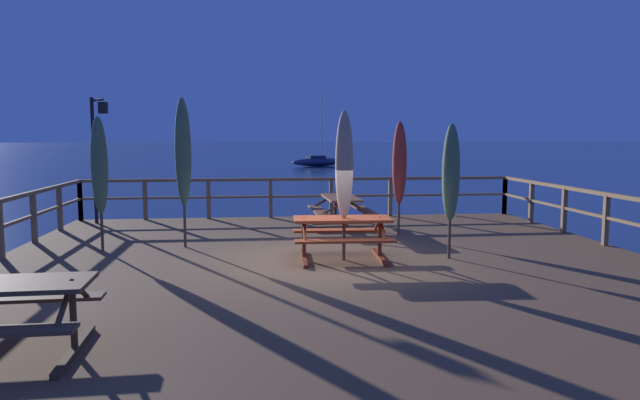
{
  "coord_description": "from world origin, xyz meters",
  "views": [
    {
      "loc": [
        -1.21,
        -10.13,
        3.09
      ],
      "look_at": [
        0.0,
        0.87,
        1.87
      ],
      "focal_mm": 32.4,
      "sensor_mm": 36.0,
      "label": 1
    }
  ],
  "objects_px": {
    "picnic_table_front_left": "(342,229)",
    "patio_umbrella_tall_mid_left": "(99,166)",
    "patio_umbrella_tall_front": "(399,164)",
    "patio_umbrella_tall_back_left": "(451,173)",
    "lamp_post_hooked": "(97,141)",
    "patio_umbrella_tall_mid_right": "(183,153)",
    "patio_umbrella_short_front": "(344,166)",
    "picnic_table_front_right": "(341,205)",
    "sailboat_distant": "(318,161)"
  },
  "relations": [
    {
      "from": "picnic_table_front_left",
      "to": "patio_umbrella_tall_mid_left",
      "type": "relative_size",
      "value": 0.69
    },
    {
      "from": "picnic_table_front_left",
      "to": "patio_umbrella_tall_front",
      "type": "bearing_deg",
      "value": 55.36
    },
    {
      "from": "patio_umbrella_tall_back_left",
      "to": "lamp_post_hooked",
      "type": "distance_m",
      "value": 9.0
    },
    {
      "from": "patio_umbrella_tall_mid_right",
      "to": "patio_umbrella_short_front",
      "type": "bearing_deg",
      "value": -27.74
    },
    {
      "from": "picnic_table_front_right",
      "to": "picnic_table_front_left",
      "type": "relative_size",
      "value": 1.05
    },
    {
      "from": "sailboat_distant",
      "to": "patio_umbrella_tall_mid_left",
      "type": "bearing_deg",
      "value": -101.03
    },
    {
      "from": "patio_umbrella_short_front",
      "to": "patio_umbrella_tall_back_left",
      "type": "relative_size",
      "value": 1.09
    },
    {
      "from": "patio_umbrella_short_front",
      "to": "lamp_post_hooked",
      "type": "relative_size",
      "value": 0.84
    },
    {
      "from": "patio_umbrella_tall_back_left",
      "to": "sailboat_distant",
      "type": "bearing_deg",
      "value": 86.63
    },
    {
      "from": "patio_umbrella_tall_mid_left",
      "to": "sailboat_distant",
      "type": "bearing_deg",
      "value": 78.97
    },
    {
      "from": "picnic_table_front_right",
      "to": "patio_umbrella_short_front",
      "type": "height_order",
      "value": "patio_umbrella_short_front"
    },
    {
      "from": "picnic_table_front_right",
      "to": "patio_umbrella_tall_mid_right",
      "type": "distance_m",
      "value": 4.3
    },
    {
      "from": "patio_umbrella_short_front",
      "to": "patio_umbrella_tall_front",
      "type": "bearing_deg",
      "value": 56.38
    },
    {
      "from": "patio_umbrella_tall_front",
      "to": "patio_umbrella_tall_mid_right",
      "type": "xyz_separation_m",
      "value": [
        -4.61,
        -0.85,
        0.28
      ]
    },
    {
      "from": "patio_umbrella_tall_front",
      "to": "sailboat_distant",
      "type": "relative_size",
      "value": 0.33
    },
    {
      "from": "patio_umbrella_tall_back_left",
      "to": "sailboat_distant",
      "type": "height_order",
      "value": "sailboat_distant"
    },
    {
      "from": "patio_umbrella_tall_mid_right",
      "to": "lamp_post_hooked",
      "type": "bearing_deg",
      "value": 126.77
    },
    {
      "from": "picnic_table_front_right",
      "to": "sailboat_distant",
      "type": "bearing_deg",
      "value": 84.55
    },
    {
      "from": "patio_umbrella_short_front",
      "to": "lamp_post_hooked",
      "type": "height_order",
      "value": "lamp_post_hooked"
    },
    {
      "from": "patio_umbrella_tall_mid_right",
      "to": "sailboat_distant",
      "type": "distance_m",
      "value": 48.78
    },
    {
      "from": "patio_umbrella_short_front",
      "to": "lamp_post_hooked",
      "type": "bearing_deg",
      "value": 138.1
    },
    {
      "from": "picnic_table_front_left",
      "to": "lamp_post_hooked",
      "type": "bearing_deg",
      "value": 138.3
    },
    {
      "from": "picnic_table_front_left",
      "to": "lamp_post_hooked",
      "type": "distance_m",
      "value": 7.52
    },
    {
      "from": "patio_umbrella_tall_back_left",
      "to": "picnic_table_front_right",
      "type": "bearing_deg",
      "value": 111.09
    },
    {
      "from": "picnic_table_front_right",
      "to": "lamp_post_hooked",
      "type": "height_order",
      "value": "lamp_post_hooked"
    },
    {
      "from": "picnic_table_front_left",
      "to": "patio_umbrella_tall_front",
      "type": "xyz_separation_m",
      "value": [
        1.64,
        2.37,
        1.07
      ]
    },
    {
      "from": "patio_umbrella_tall_mid_left",
      "to": "lamp_post_hooked",
      "type": "bearing_deg",
      "value": 105.03
    },
    {
      "from": "lamp_post_hooked",
      "to": "patio_umbrella_tall_front",
      "type": "bearing_deg",
      "value": -19.46
    },
    {
      "from": "picnic_table_front_right",
      "to": "patio_umbrella_tall_mid_left",
      "type": "distance_m",
      "value": 5.67
    },
    {
      "from": "patio_umbrella_short_front",
      "to": "picnic_table_front_right",
      "type": "bearing_deg",
      "value": 82.55
    },
    {
      "from": "picnic_table_front_right",
      "to": "patio_umbrella_tall_mid_left",
      "type": "height_order",
      "value": "patio_umbrella_tall_mid_left"
    },
    {
      "from": "patio_umbrella_tall_front",
      "to": "sailboat_distant",
      "type": "xyz_separation_m",
      "value": [
        3.25,
        47.23,
        -1.98
      ]
    },
    {
      "from": "picnic_table_front_right",
      "to": "patio_umbrella_tall_front",
      "type": "height_order",
      "value": "patio_umbrella_tall_front"
    },
    {
      "from": "patio_umbrella_tall_mid_left",
      "to": "patio_umbrella_tall_mid_right",
      "type": "bearing_deg",
      "value": 8.47
    },
    {
      "from": "picnic_table_front_right",
      "to": "picnic_table_front_left",
      "type": "distance_m",
      "value": 3.69
    },
    {
      "from": "patio_umbrella_tall_front",
      "to": "patio_umbrella_tall_mid_left",
      "type": "xyz_separation_m",
      "value": [
        -6.16,
        -1.09,
        0.03
      ]
    },
    {
      "from": "picnic_table_front_right",
      "to": "picnic_table_front_left",
      "type": "xyz_separation_m",
      "value": [
        -0.51,
        -3.66,
        -0.0
      ]
    },
    {
      "from": "patio_umbrella_tall_back_left",
      "to": "lamp_post_hooked",
      "type": "xyz_separation_m",
      "value": [
        -7.46,
        5.01,
        0.55
      ]
    },
    {
      "from": "picnic_table_front_right",
      "to": "patio_umbrella_short_front",
      "type": "relative_size",
      "value": 0.71
    },
    {
      "from": "picnic_table_front_right",
      "to": "picnic_table_front_left",
      "type": "bearing_deg",
      "value": -97.94
    },
    {
      "from": "picnic_table_front_left",
      "to": "patio_umbrella_tall_back_left",
      "type": "bearing_deg",
      "value": -3.35
    },
    {
      "from": "patio_umbrella_tall_back_left",
      "to": "lamp_post_hooked",
      "type": "bearing_deg",
      "value": 146.11
    },
    {
      "from": "picnic_table_front_left",
      "to": "patio_umbrella_short_front",
      "type": "bearing_deg",
      "value": -66.18
    },
    {
      "from": "patio_umbrella_tall_mid_left",
      "to": "lamp_post_hooked",
      "type": "xyz_separation_m",
      "value": [
        -0.97,
        3.61,
        0.46
      ]
    },
    {
      "from": "patio_umbrella_tall_mid_right",
      "to": "picnic_table_front_left",
      "type": "bearing_deg",
      "value": -27.09
    },
    {
      "from": "patio_umbrella_tall_mid_right",
      "to": "lamp_post_hooked",
      "type": "height_order",
      "value": "lamp_post_hooked"
    },
    {
      "from": "patio_umbrella_tall_front",
      "to": "lamp_post_hooked",
      "type": "relative_size",
      "value": 0.8
    },
    {
      "from": "patio_umbrella_tall_front",
      "to": "picnic_table_front_left",
      "type": "bearing_deg",
      "value": -124.64
    },
    {
      "from": "patio_umbrella_tall_front",
      "to": "lamp_post_hooked",
      "type": "distance_m",
      "value": 7.58
    },
    {
      "from": "picnic_table_front_right",
      "to": "lamp_post_hooked",
      "type": "relative_size",
      "value": 0.59
    }
  ]
}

